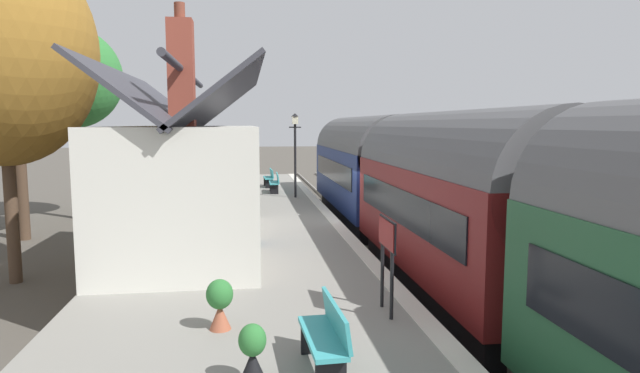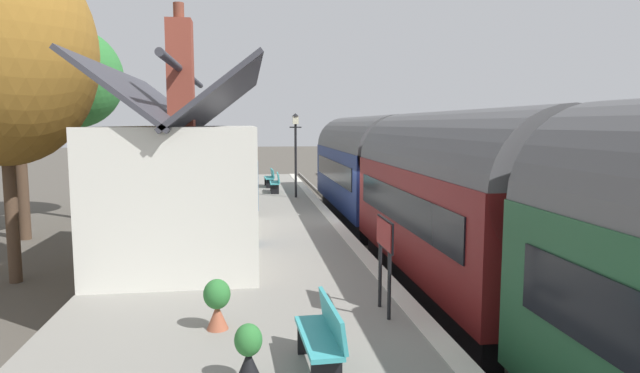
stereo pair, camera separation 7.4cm
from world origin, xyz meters
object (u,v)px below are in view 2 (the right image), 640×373
at_px(tree_mid_background, 1,52).
at_px(tree_far_right, 71,78).
at_px(planter_edge_far, 217,302).
at_px(planter_by_door, 179,206).
at_px(planter_under_sign, 249,353).
at_px(bench_mid_platform, 323,335).
at_px(bench_near_building, 276,182).
at_px(bench_by_lamp, 270,177).
at_px(train, 448,199).
at_px(lamp_post_platform, 296,139).
at_px(station_sign_board, 385,242).
at_px(planter_bench_left, 216,178).
at_px(planter_bench_right, 233,183).
at_px(tree_distant, 14,58).
at_px(station_building, 189,181).

distance_m(tree_mid_background, tree_far_right, 9.84).
relative_size(planter_edge_far, planter_by_door, 0.98).
relative_size(planter_under_sign, tree_mid_background, 0.08).
bearing_deg(bench_mid_platform, tree_mid_background, 40.62).
distance_m(bench_near_building, bench_by_lamp, 2.28).
bearing_deg(planter_under_sign, planter_edge_far, 14.89).
distance_m(train, lamp_post_platform, 10.62).
bearing_deg(tree_far_right, station_sign_board, -148.99).
xyz_separation_m(planter_edge_far, tree_far_right, (16.07, 6.77, 4.55)).
xyz_separation_m(planter_bench_left, lamp_post_platform, (-4.93, -3.60, 2.08)).
relative_size(bench_mid_platform, planter_by_door, 1.80).
relative_size(planter_edge_far, planter_bench_right, 0.87).
bearing_deg(lamp_post_platform, planter_under_sign, 172.98).
relative_size(planter_bench_right, tree_far_right, 0.11).
bearing_deg(planter_bench_right, tree_mid_background, 156.09).
relative_size(lamp_post_platform, tree_far_right, 0.44).
height_order(train, tree_distant, tree_distant).
distance_m(planter_edge_far, lamp_post_platform, 14.92).
relative_size(bench_by_lamp, tree_far_right, 0.18).
xyz_separation_m(planter_edge_far, tree_distant, (11.77, 7.26, 4.86)).
bearing_deg(bench_near_building, train, -163.42).
height_order(bench_near_building, bench_mid_platform, same).
relative_size(bench_near_building, bench_by_lamp, 0.99).
xyz_separation_m(bench_mid_platform, station_sign_board, (1.96, -1.29, 0.71)).
bearing_deg(tree_mid_background, bench_near_building, -35.57).
relative_size(train, planter_under_sign, 40.31).
height_order(station_building, station_sign_board, station_building).
relative_size(train, tree_distant, 3.20).
distance_m(train, bench_mid_platform, 7.19).
bearing_deg(station_sign_board, planter_bench_left, 11.22).
distance_m(bench_by_lamp, planter_by_door, 8.39).
relative_size(bench_mid_platform, tree_distant, 0.16).
xyz_separation_m(planter_under_sign, lamp_post_platform, (16.32, -2.01, 2.12)).
bearing_deg(bench_by_lamp, station_sign_board, -176.52).
height_order(planter_bench_left, planter_by_door, planter_bench_left).
xyz_separation_m(planter_by_door, lamp_post_platform, (3.64, -4.37, 2.19)).
distance_m(bench_mid_platform, bench_by_lamp, 20.19).
relative_size(bench_mid_platform, planter_bench_left, 1.82).
bearing_deg(bench_by_lamp, planter_bench_right, 106.61).
xyz_separation_m(station_building, planter_edge_far, (-5.86, -0.98, -1.23)).
bearing_deg(bench_near_building, bench_mid_platform, 178.92).
height_order(station_sign_board, tree_far_right, tree_far_right).
relative_size(planter_under_sign, planter_by_door, 0.91).
bearing_deg(tree_mid_background, bench_mid_platform, -139.38).
height_order(planter_edge_far, lamp_post_platform, lamp_post_platform).
bearing_deg(tree_distant, planter_bench_left, -38.44).
bearing_deg(station_building, planter_edge_far, -170.49).
relative_size(planter_bench_left, station_sign_board, 0.50).
distance_m(lamp_post_platform, station_sign_board, 14.27).
bearing_deg(planter_under_sign, planter_by_door, 10.55).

